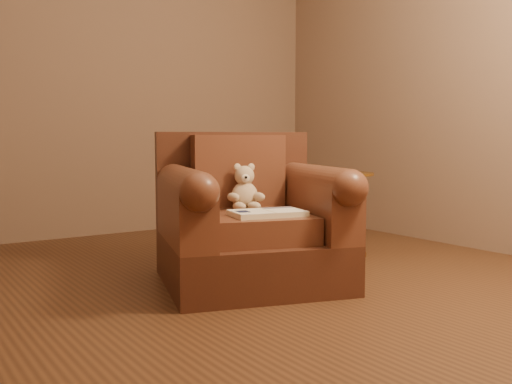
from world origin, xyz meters
TOP-DOWN VIEW (x-y plane):
  - floor at (0.00, 0.00)m, footprint 4.00×4.00m
  - armchair at (0.16, 0.06)m, footprint 1.12×1.09m
  - teddy_bear at (0.18, 0.13)m, footprint 0.19×0.22m
  - guidebook at (0.12, -0.17)m, footprint 0.40×0.29m
  - side_table at (1.06, 0.29)m, footprint 0.40×0.40m

SIDE VIEW (x-z plane):
  - floor at x=0.00m, z-range 0.00..0.00m
  - side_table at x=1.06m, z-range 0.02..0.58m
  - armchair at x=0.16m, z-range -0.09..0.72m
  - guidebook at x=0.12m, z-range 0.39..0.42m
  - teddy_bear at x=0.18m, z-range 0.36..0.61m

